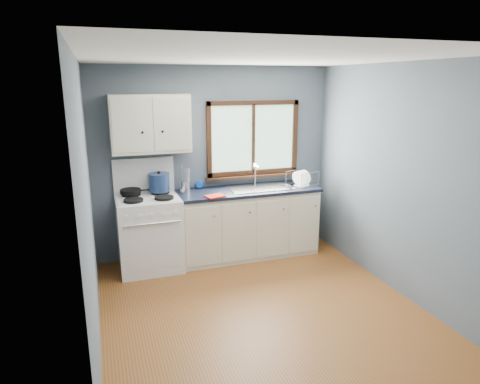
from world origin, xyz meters
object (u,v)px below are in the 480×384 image
object	(u,v)px
sink	(260,192)
stockpot	(159,182)
utensil_crock	(185,186)
dish_rack	(302,181)
skillet	(131,191)
base_cabinets	(247,226)
thermos	(187,180)
gas_range	(149,231)

from	to	relation	value
sink	stockpot	world-z (taller)	same
utensil_crock	dish_rack	distance (m)	1.61
skillet	base_cabinets	bearing A→B (deg)	-5.92
utensil_crock	dish_rack	size ratio (longest dim) A/B	0.81
skillet	thermos	distance (m)	0.72
gas_range	thermos	world-z (taller)	gas_range
utensil_crock	dish_rack	xyz separation A→B (m)	(1.61, -0.10, -0.03)
stockpot	thermos	size ratio (longest dim) A/B	1.00
skillet	utensil_crock	world-z (taller)	utensil_crock
stockpot	base_cabinets	bearing A→B (deg)	-5.34
utensil_crock	thermos	size ratio (longest dim) A/B	1.22
stockpot	thermos	distance (m)	0.36
stockpot	utensil_crock	xyz separation A→B (m)	(0.32, -0.01, -0.08)
base_cabinets	dish_rack	distance (m)	0.97
skillet	stockpot	xyz separation A→B (m)	(0.35, -0.01, 0.09)
base_cabinets	skillet	world-z (taller)	skillet
gas_range	skillet	xyz separation A→B (m)	(-0.18, 0.13, 0.49)
gas_range	thermos	size ratio (longest dim) A/B	4.37
gas_range	skillet	distance (m)	0.54
sink	skillet	world-z (taller)	sink
sink	dish_rack	size ratio (longest dim) A/B	1.79
base_cabinets	utensil_crock	size ratio (longest dim) A/B	4.87
skillet	sink	bearing A→B (deg)	-5.46
sink	gas_range	bearing A→B (deg)	-179.29
stockpot	thermos	world-z (taller)	thermos
sink	thermos	world-z (taller)	thermos
base_cabinets	sink	distance (m)	0.48
stockpot	dish_rack	bearing A→B (deg)	-3.37
utensil_crock	gas_range	bearing A→B (deg)	-166.65
skillet	gas_range	bearing A→B (deg)	-37.26
gas_range	dish_rack	size ratio (longest dim) A/B	2.90
skillet	dish_rack	distance (m)	2.28
gas_range	thermos	xyz separation A→B (m)	(0.53, 0.16, 0.58)
thermos	dish_rack	world-z (taller)	thermos
gas_range	utensil_crock	world-z (taller)	gas_range
base_cabinets	gas_range	bearing A→B (deg)	-179.18
thermos	gas_range	bearing A→B (deg)	-163.33
skillet	dish_rack	world-z (taller)	dish_rack
gas_range	thermos	distance (m)	0.80
thermos	dish_rack	size ratio (longest dim) A/B	0.66
gas_range	base_cabinets	distance (m)	1.31
base_cabinets	utensil_crock	bearing A→B (deg)	173.22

